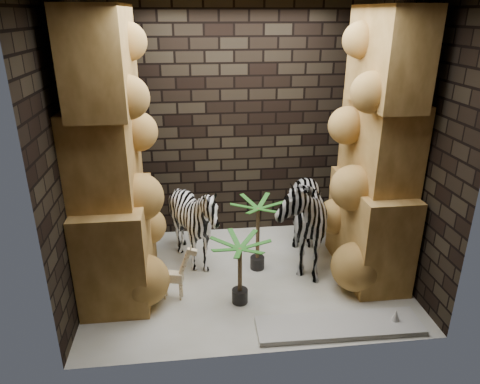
{
  "coord_description": "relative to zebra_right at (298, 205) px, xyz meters",
  "views": [
    {
      "loc": [
        -0.59,
        -4.36,
        2.85
      ],
      "look_at": [
        -0.06,
        0.15,
        1.01
      ],
      "focal_mm": 33.16,
      "sensor_mm": 36.0,
      "label": 1
    }
  ],
  "objects": [
    {
      "name": "rock_pillar_right",
      "position": [
        0.78,
        -0.29,
        0.76
      ],
      "size": [
        0.58,
        1.25,
        3.0
      ],
      "primitive_type": null,
      "color": "tan",
      "rests_on": "floor"
    },
    {
      "name": "wall_front",
      "position": [
        -0.64,
        -1.54,
        0.76
      ],
      "size": [
        3.5,
        0.0,
        3.5
      ],
      "primitive_type": "plane",
      "rotation": [
        -1.57,
        0.0,
        0.0
      ],
      "color": "black",
      "rests_on": "ground"
    },
    {
      "name": "wall_right",
      "position": [
        1.11,
        -0.29,
        0.76
      ],
      "size": [
        0.0,
        3.0,
        3.0
      ],
      "primitive_type": "plane",
      "rotation": [
        1.57,
        0.0,
        -1.57
      ],
      "color": "black",
      "rests_on": "ground"
    },
    {
      "name": "surfboard",
      "position": [
        0.14,
        -1.29,
        -0.72
      ],
      "size": [
        1.62,
        0.43,
        0.05
      ],
      "primitive_type": "cube",
      "rotation": [
        0.0,
        0.0,
        -0.02
      ],
      "color": "silver",
      "rests_on": "floor"
    },
    {
      "name": "zebra_left",
      "position": [
        -1.21,
        0.04,
        -0.24
      ],
      "size": [
        1.25,
        1.37,
        1.02
      ],
      "primitive_type": "imported",
      "rotation": [
        0.0,
        0.0,
        -0.36
      ],
      "color": "white",
      "rests_on": "floor"
    },
    {
      "name": "zebra_right",
      "position": [
        0.0,
        0.0,
        0.0
      ],
      "size": [
        0.8,
        1.32,
        1.49
      ],
      "primitive_type": "imported",
      "rotation": [
        0.0,
        0.0,
        -0.1
      ],
      "color": "white",
      "rests_on": "floor"
    },
    {
      "name": "giraffe_toy",
      "position": [
        -1.47,
        -0.6,
        -0.41
      ],
      "size": [
        0.36,
        0.19,
        0.66
      ],
      "primitive_type": null,
      "rotation": [
        0.0,
        0.0,
        -0.23
      ],
      "color": "#FBE5B5",
      "rests_on": "floor"
    },
    {
      "name": "rock_pillar_left",
      "position": [
        -2.04,
        -0.29,
        0.76
      ],
      "size": [
        0.68,
        1.3,
        3.0
      ],
      "primitive_type": null,
      "color": "tan",
      "rests_on": "floor"
    },
    {
      "name": "palm_back",
      "position": [
        -0.77,
        -0.76,
        -0.37
      ],
      "size": [
        0.36,
        0.36,
        0.75
      ],
      "primitive_type": null,
      "color": "#1F6617",
      "rests_on": "floor"
    },
    {
      "name": "floor",
      "position": [
        -0.64,
        -0.29,
        -0.74
      ],
      "size": [
        3.5,
        3.5,
        0.0
      ],
      "primitive_type": "plane",
      "color": "white",
      "rests_on": "ground"
    },
    {
      "name": "wall_left",
      "position": [
        -2.39,
        -0.29,
        0.76
      ],
      "size": [
        0.0,
        3.0,
        3.0
      ],
      "primitive_type": "plane",
      "rotation": [
        1.57,
        0.0,
        1.57
      ],
      "color": "black",
      "rests_on": "ground"
    },
    {
      "name": "palm_front",
      "position": [
        -0.49,
        -0.12,
        -0.3
      ],
      "size": [
        0.36,
        0.36,
        0.89
      ],
      "primitive_type": null,
      "color": "#1F6617",
      "rests_on": "floor"
    },
    {
      "name": "wall_back",
      "position": [
        -0.64,
        0.96,
        0.76
      ],
      "size": [
        3.5,
        0.0,
        3.5
      ],
      "primitive_type": "plane",
      "rotation": [
        1.57,
        0.0,
        0.0
      ],
      "color": "black",
      "rests_on": "ground"
    }
  ]
}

